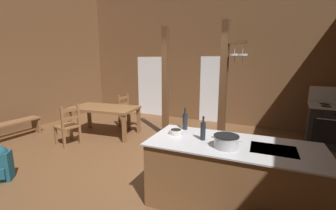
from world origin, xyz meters
The scene contains 16 objects.
ground_plane centered at (0.00, 0.00, -0.05)m, with size 9.07×7.83×0.10m, color brown.
wall_back centered at (0.00, 3.59, 2.19)m, with size 9.07×0.14×4.38m, color brown.
glazed_door_back_left centered at (-1.86, 3.51, 1.02)m, with size 1.00×0.01×2.05m, color white.
glazed_panel_back_right centered at (0.41, 3.51, 1.02)m, with size 0.84×0.01×2.05m, color white.
kitchen_island centered at (1.74, -0.54, 0.44)m, with size 2.21×1.07×0.89m.
stove_range centered at (3.47, 2.67, 0.48)m, with size 1.18×0.88×1.32m.
support_post_with_pot_rack centered at (1.20, 1.39, 1.44)m, with size 0.54×0.23×2.73m.
support_post_center centered at (-0.32, 1.67, 1.37)m, with size 0.14×0.14×2.73m.
dining_table centered at (-1.80, 1.04, 0.65)m, with size 1.81×1.12×0.74m.
ladderback_chair_near_window centered at (-2.05, 0.10, 0.45)m, with size 0.52×0.52×0.95m.
ladderback_chair_by_post centered at (-1.72, 1.91, 0.45)m, with size 0.48×0.48×0.95m.
bench_along_left_wall centered at (-3.61, -0.21, 0.30)m, with size 0.37×1.24×0.44m.
stockpot_on_counter centered at (1.69, -0.71, 0.96)m, with size 0.37×0.31×0.16m.
mixing_bowl_on_counter centered at (0.94, -0.52, 0.92)m, with size 0.19×0.19×0.07m.
bottle_tall_on_counter centered at (0.97, -0.25, 1.02)m, with size 0.07×0.07×0.33m.
bottle_short_on_counter centered at (1.35, -0.57, 1.01)m, with size 0.07×0.07×0.32m.
Camera 1 is at (2.17, -3.32, 1.93)m, focal length 23.77 mm.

